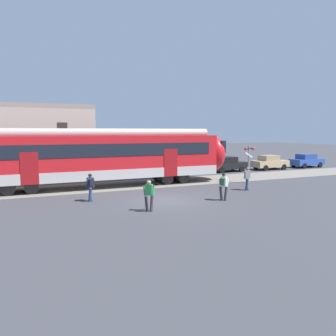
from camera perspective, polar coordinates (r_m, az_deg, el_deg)
The scene contains 9 objects.
ground_plane at distance 19.65m, azimuth -0.12°, elevation -5.68°, with size 160.00×160.00×0.00m, color #38383D.
pedestrian_navy at distance 19.74m, azimuth -13.35°, elevation -2.88°, with size 0.54×0.69×1.67m.
pedestrian_green at distance 16.87m, azimuth -3.33°, elevation -4.37°, with size 0.67×0.47×1.67m.
pedestrian_white at distance 19.75m, azimuth 9.63°, elevation -2.79°, with size 0.71×0.50×1.67m.
pedestrian_grey at distance 23.54m, azimuth 13.62°, elevation -1.47°, with size 0.59×0.62×1.67m.
parked_car_black at distance 34.05m, azimuth 10.25°, elevation 0.68°, with size 4.08×1.91×1.54m.
parked_car_tan at distance 37.07m, azimuth 17.31°, elevation 0.95°, with size 4.00×1.77×1.54m.
parked_car_blue at distance 40.79m, azimuth 23.00°, elevation 1.20°, with size 4.06×1.87×1.54m.
crossing_signal at distance 26.67m, azimuth 13.90°, elevation 1.69°, with size 0.96×0.22×3.00m.
Camera 1 is at (-7.65, -17.63, 4.11)m, focal length 35.00 mm.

